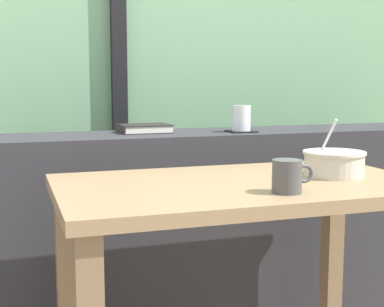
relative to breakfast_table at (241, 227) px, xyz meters
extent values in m
cube|color=#7AAD7F|center=(-0.02, 1.29, 0.80)|extent=(4.80, 0.08, 2.80)
cube|color=black|center=(-0.11, 1.22, 0.70)|extent=(0.07, 0.05, 2.60)
cube|color=#2D2D33|center=(-0.02, 0.58, -0.19)|extent=(2.80, 0.34, 0.82)
cube|color=#826849|center=(-0.47, 0.25, -0.25)|extent=(0.06, 0.06, 0.70)
cube|color=#826849|center=(0.47, 0.25, -0.25)|extent=(0.06, 0.06, 0.70)
cube|color=#997A56|center=(0.00, 0.00, 0.12)|extent=(1.03, 0.61, 0.03)
cube|color=black|center=(0.23, 0.52, 0.22)|extent=(0.10, 0.10, 0.00)
cylinder|color=white|center=(0.23, 0.52, 0.27)|extent=(0.07, 0.07, 0.10)
cylinder|color=orange|center=(0.23, 0.52, 0.26)|extent=(0.06, 0.06, 0.06)
cube|color=black|center=(-0.13, 0.63, 0.22)|extent=(0.19, 0.15, 0.00)
cube|color=silver|center=(-0.13, 0.63, 0.24)|extent=(0.18, 0.15, 0.02)
cube|color=black|center=(-0.13, 0.63, 0.25)|extent=(0.19, 0.15, 0.00)
cube|color=black|center=(-0.22, 0.62, 0.24)|extent=(0.01, 0.15, 0.03)
cylinder|color=beige|center=(0.30, 0.00, 0.17)|extent=(0.18, 0.18, 0.07)
cylinder|color=beige|center=(0.30, 0.00, 0.20)|extent=(0.19, 0.19, 0.01)
cylinder|color=#B27038|center=(0.30, 0.00, 0.17)|extent=(0.16, 0.16, 0.06)
cylinder|color=silver|center=(0.28, 0.02, 0.23)|extent=(0.02, 0.10, 0.15)
ellipsoid|color=silver|center=(0.28, 0.04, 0.18)|extent=(0.03, 0.05, 0.01)
cylinder|color=#4C4C4C|center=(0.05, -0.18, 0.18)|extent=(0.08, 0.08, 0.08)
torus|color=#4C4C4C|center=(0.10, -0.18, 0.18)|extent=(0.05, 0.01, 0.05)
camera|label=1|loc=(-0.62, -1.42, 0.42)|focal=52.02mm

